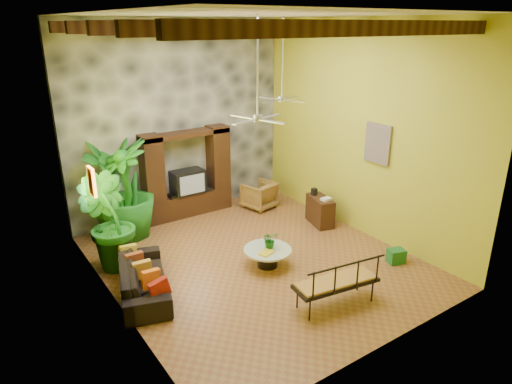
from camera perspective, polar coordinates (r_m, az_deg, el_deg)
ground at (r=10.06m, az=-0.19°, el=-8.46°), size 7.00×7.00×0.00m
ceiling at (r=8.82m, az=-0.23°, el=21.34°), size 6.00×7.00×0.02m
back_wall at (r=12.10m, az=-9.72°, el=8.86°), size 6.00×0.02×5.00m
left_wall at (r=7.90m, az=-18.49°, el=1.99°), size 0.02×7.00×5.00m
right_wall at (r=11.05m, az=12.86°, el=7.57°), size 0.02×7.00×5.00m
stone_accent_wall at (r=12.05m, az=-9.59°, el=8.82°), size 5.98×0.10×4.98m
ceiling_beams at (r=8.82m, az=-0.22°, el=19.91°), size 5.95×5.36×0.22m
entertainment_center at (r=12.18m, az=-8.56°, el=1.51°), size 2.40×0.55×2.30m
ceiling_fan_front at (r=8.50m, az=0.20°, el=10.56°), size 1.28×1.28×1.86m
ceiling_fan_back at (r=10.83m, az=3.28°, el=12.63°), size 1.28×1.28×1.86m
wall_art_mask at (r=8.95m, az=-19.84°, el=1.23°), size 0.06×0.32×0.55m
wall_art_painting at (r=10.68m, az=14.97°, el=5.85°), size 0.06×0.70×0.90m
sofa at (r=9.04m, az=-13.91°, el=-10.43°), size 1.42×2.29×0.62m
wicker_armchair at (r=12.66m, az=0.43°, el=-0.38°), size 0.95×0.97×0.74m
tall_plant_a at (r=11.42m, az=-18.23°, el=0.52°), size 1.48×1.46×2.35m
tall_plant_b at (r=9.81m, az=-18.09°, el=-3.67°), size 1.43×1.44×2.05m
tall_plant_c at (r=11.12m, az=-15.93°, el=0.27°), size 1.45×1.45×2.36m
coffee_table at (r=9.71m, az=1.45°, el=-7.89°), size 1.01×1.01×0.40m
centerpiece_plant at (r=9.62m, az=1.75°, el=-5.99°), size 0.37×0.33×0.36m
yellow_tray at (r=9.45m, az=1.29°, el=-7.62°), size 0.34×0.29×0.03m
iron_bench at (r=8.41m, az=10.36°, el=-10.87°), size 1.65×0.81×0.57m
side_console at (r=11.75m, az=8.00°, el=-2.35°), size 0.63×0.96×0.71m
green_bin at (r=10.33m, az=17.11°, el=-7.65°), size 0.42×0.36×0.31m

